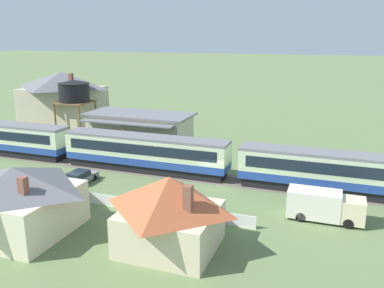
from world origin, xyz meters
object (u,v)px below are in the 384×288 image
parked_car_orange (170,195)px  parked_car_grey (79,178)px  passenger_train (148,152)px  delivery_truck_cream (324,205)px  station_building (140,131)px  water_tower (74,92)px  cottage_grey_roof_2 (15,198)px  yard_tree_0 (73,98)px  station_house_grey_roof (63,99)px  cottage_terracotta_roof (170,211)px

parked_car_orange → parked_car_grey: parked_car_orange is taller
passenger_train → delivery_truck_cream: passenger_train is taller
passenger_train → station_building: bearing=122.0°
station_building → parked_car_orange: 18.74m
passenger_train → parked_car_grey: size_ratio=13.83×
passenger_train → water_tower: water_tower is taller
station_building → cottage_grey_roof_2: cottage_grey_roof_2 is taller
parked_car_orange → yard_tree_0: size_ratio=0.62×
station_house_grey_roof → water_tower: size_ratio=1.49×
delivery_truck_cream → yard_tree_0: 42.84m
water_tower → cottage_terracotta_roof: (26.80, -26.98, -3.71)m
passenger_train → station_house_grey_roof: size_ratio=4.83×
station_house_grey_roof → water_tower: station_house_grey_roof is taller
cottage_grey_roof_2 → cottage_terracotta_roof: size_ratio=1.28×
passenger_train → yard_tree_0: yard_tree_0 is taller
cottage_terracotta_roof → yard_tree_0: (-27.84, 27.98, 2.59)m
passenger_train → cottage_terracotta_roof: size_ratio=8.59×
station_building → yard_tree_0: 15.13m
cottage_terracotta_roof → delivery_truck_cream: 13.13m
parked_car_grey → yard_tree_0: size_ratio=0.58×
station_house_grey_roof → station_building: bearing=-23.3°
parked_car_grey → yard_tree_0: (-14.07, 19.14, 4.77)m
water_tower → parked_car_grey: bearing=-54.3°
water_tower → cottage_grey_roof_2: water_tower is taller
cottage_terracotta_roof → parked_car_orange: cottage_terracotta_roof is taller
parked_car_grey → parked_car_orange: bearing=-93.6°
passenger_train → parked_car_grey: (-4.85, -6.03, -1.61)m
station_house_grey_roof → passenger_train: bearing=-34.6°
passenger_train → water_tower: bearing=145.9°
cottage_grey_roof_2 → yard_tree_0: 33.51m
cottage_terracotta_roof → parked_car_orange: size_ratio=1.50×
station_house_grey_roof → cottage_terracotta_roof: 43.89m
station_building → water_tower: water_tower is taller
passenger_train → delivery_truck_cream: bearing=-19.0°
parked_car_orange → delivery_truck_cream: (13.20, 0.75, 0.63)m
station_building → cottage_terracotta_roof: bearing=-58.7°
passenger_train → cottage_grey_roof_2: cottage_grey_roof_2 is taller
parked_car_orange → parked_car_grey: size_ratio=1.07×
parked_car_grey → cottage_terracotta_roof: bearing=-119.7°
delivery_truck_cream → cottage_grey_roof_2: bearing=-156.0°
water_tower → passenger_train: bearing=-34.1°
water_tower → cottage_terracotta_roof: bearing=-45.2°
station_house_grey_roof → parked_car_grey: (17.77, -21.61, -4.07)m
station_building → water_tower: 14.12m
cottage_terracotta_roof → cottage_grey_roof_2: bearing=-173.0°
cottage_grey_roof_2 → cottage_terracotta_roof: (12.14, 1.50, 0.13)m
station_building → cottage_terracotta_roof: 26.77m
cottage_grey_roof_2 → cottage_terracotta_roof: 12.24m
cottage_grey_roof_2 → yard_tree_0: size_ratio=1.20×
passenger_train → cottage_terracotta_roof: 17.35m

